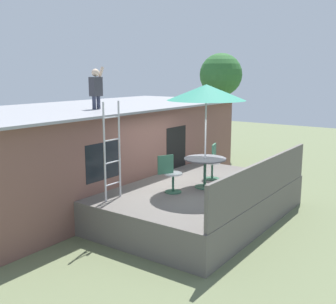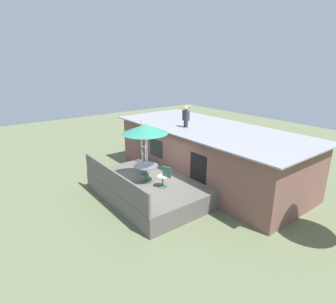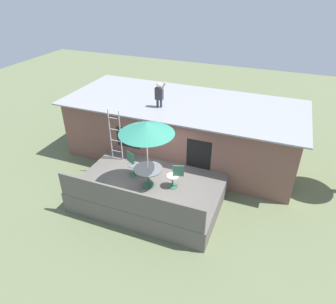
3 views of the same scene
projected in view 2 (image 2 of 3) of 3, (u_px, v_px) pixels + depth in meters
The scene contains 10 objects.
ground_plane at pixel (150, 197), 12.47m from camera, with size 40.00×40.00×0.00m, color #66704C.
house at pixel (208, 153), 14.15m from camera, with size 10.50×4.50×2.66m.
deck at pixel (150, 189), 12.35m from camera, with size 5.31×3.57×0.80m, color #605B56.
deck_railing at pixel (113, 181), 11.07m from camera, with size 5.21×0.08×0.90m, color #605B56.
patio_table at pixel (146, 169), 11.91m from camera, with size 1.04×1.04×0.74m.
patio_umbrella at pixel (145, 129), 11.36m from camera, with size 1.90×1.90×2.54m.
step_ladder at pixel (144, 142), 13.97m from camera, with size 0.52×0.04×2.20m.
person_figure at pixel (186, 115), 13.59m from camera, with size 0.47×0.20×1.11m.
patio_chair_left at pixel (144, 164), 12.86m from camera, with size 0.59×0.44×0.92m.
patio_chair_right at pixel (164, 177), 11.43m from camera, with size 0.61×0.44×0.92m.
Camera 2 is at (9.38, -6.22, 5.79)m, focal length 29.78 mm.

